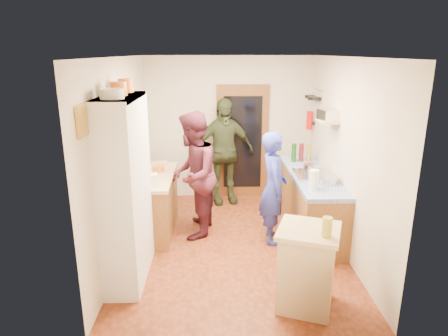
{
  "coord_description": "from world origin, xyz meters",
  "views": [
    {
      "loc": [
        -0.25,
        -5.22,
        2.67
      ],
      "look_at": [
        -0.13,
        0.15,
        1.09
      ],
      "focal_mm": 32.0,
      "sensor_mm": 36.0,
      "label": 1
    }
  ],
  "objects_px": {
    "island_base": "(307,270)",
    "person_hob": "(276,188)",
    "hutch_body": "(126,191)",
    "person_left": "(196,174)",
    "person_back": "(224,152)",
    "right_counter_base": "(310,203)"
  },
  "relations": [
    {
      "from": "person_back",
      "to": "person_left",
      "type": "bearing_deg",
      "value": -123.36
    },
    {
      "from": "right_counter_base",
      "to": "person_left",
      "type": "distance_m",
      "value": 1.82
    },
    {
      "from": "hutch_body",
      "to": "person_left",
      "type": "xyz_separation_m",
      "value": [
        0.76,
        1.17,
        -0.17
      ]
    },
    {
      "from": "right_counter_base",
      "to": "person_left",
      "type": "xyz_separation_m",
      "value": [
        -1.74,
        -0.13,
        0.51
      ]
    },
    {
      "from": "island_base",
      "to": "person_back",
      "type": "bearing_deg",
      "value": 104.47
    },
    {
      "from": "right_counter_base",
      "to": "person_hob",
      "type": "bearing_deg",
      "value": -144.35
    },
    {
      "from": "person_hob",
      "to": "right_counter_base",
      "type": "bearing_deg",
      "value": -53.12
    },
    {
      "from": "person_hob",
      "to": "hutch_body",
      "type": "bearing_deg",
      "value": 115.82
    },
    {
      "from": "right_counter_base",
      "to": "person_back",
      "type": "distance_m",
      "value": 1.82
    },
    {
      "from": "hutch_body",
      "to": "person_hob",
      "type": "bearing_deg",
      "value": 24.6
    },
    {
      "from": "island_base",
      "to": "person_left",
      "type": "height_order",
      "value": "person_left"
    },
    {
      "from": "hutch_body",
      "to": "right_counter_base",
      "type": "xyz_separation_m",
      "value": [
        2.5,
        1.3,
        -0.68
      ]
    },
    {
      "from": "right_counter_base",
      "to": "person_back",
      "type": "xyz_separation_m",
      "value": [
        -1.3,
        1.17,
        0.53
      ]
    },
    {
      "from": "hutch_body",
      "to": "island_base",
      "type": "relative_size",
      "value": 2.56
    },
    {
      "from": "person_left",
      "to": "island_base",
      "type": "bearing_deg",
      "value": 41.32
    },
    {
      "from": "island_base",
      "to": "hutch_body",
      "type": "bearing_deg",
      "value": 161.37
    },
    {
      "from": "hutch_body",
      "to": "island_base",
      "type": "bearing_deg",
      "value": -18.63
    },
    {
      "from": "hutch_body",
      "to": "person_hob",
      "type": "relative_size",
      "value": 1.36
    },
    {
      "from": "person_back",
      "to": "person_hob",
      "type": "bearing_deg",
      "value": -80.81
    },
    {
      "from": "island_base",
      "to": "person_hob",
      "type": "bearing_deg",
      "value": 94.19
    },
    {
      "from": "right_counter_base",
      "to": "island_base",
      "type": "xyz_separation_m",
      "value": [
        -0.49,
        -1.98,
        0.01
      ]
    },
    {
      "from": "person_left",
      "to": "right_counter_base",
      "type": "bearing_deg",
      "value": 101.42
    }
  ]
}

